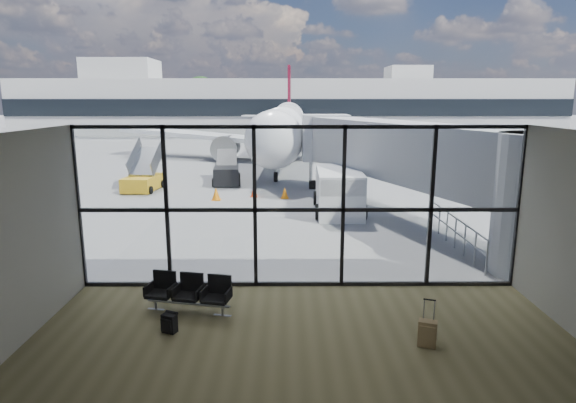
{
  "coord_description": "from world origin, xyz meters",
  "views": [
    {
      "loc": [
        -0.35,
        -12.76,
        5.15
      ],
      "look_at": [
        -0.29,
        3.0,
        1.79
      ],
      "focal_mm": 30.0,
      "sensor_mm": 36.0,
      "label": 1
    }
  ],
  "objects_px": {
    "belt_loader": "(227,173)",
    "seating_row": "(190,291)",
    "backpack": "(169,323)",
    "airliner": "(284,126)",
    "service_van": "(339,191)",
    "mobile_stairs": "(143,181)",
    "suitcase": "(427,333)"
  },
  "relations": [
    {
      "from": "seating_row",
      "to": "service_van",
      "type": "relative_size",
      "value": 0.46
    },
    {
      "from": "airliner",
      "to": "suitcase",
      "type": "bearing_deg",
      "value": -82.68
    },
    {
      "from": "belt_loader",
      "to": "service_van",
      "type": "bearing_deg",
      "value": -57.64
    },
    {
      "from": "backpack",
      "to": "belt_loader",
      "type": "height_order",
      "value": "belt_loader"
    },
    {
      "from": "backpack",
      "to": "seating_row",
      "type": "bearing_deg",
      "value": 101.22
    },
    {
      "from": "airliner",
      "to": "service_van",
      "type": "relative_size",
      "value": 7.64
    },
    {
      "from": "backpack",
      "to": "mobile_stairs",
      "type": "distance_m",
      "value": 18.3
    },
    {
      "from": "seating_row",
      "to": "belt_loader",
      "type": "height_order",
      "value": "belt_loader"
    },
    {
      "from": "seating_row",
      "to": "airliner",
      "type": "height_order",
      "value": "airliner"
    },
    {
      "from": "seating_row",
      "to": "backpack",
      "type": "relative_size",
      "value": 4.46
    },
    {
      "from": "suitcase",
      "to": "airliner",
      "type": "xyz_separation_m",
      "value": [
        -3.14,
        34.36,
        2.45
      ]
    },
    {
      "from": "airliner",
      "to": "service_van",
      "type": "bearing_deg",
      "value": -81.17
    },
    {
      "from": "belt_loader",
      "to": "seating_row",
      "type": "bearing_deg",
      "value": -91.31
    },
    {
      "from": "airliner",
      "to": "mobile_stairs",
      "type": "height_order",
      "value": "airliner"
    },
    {
      "from": "seating_row",
      "to": "belt_loader",
      "type": "bearing_deg",
      "value": 105.86
    },
    {
      "from": "airliner",
      "to": "belt_loader",
      "type": "relative_size",
      "value": 8.21
    },
    {
      "from": "service_van",
      "to": "suitcase",
      "type": "bearing_deg",
      "value": -85.76
    },
    {
      "from": "service_van",
      "to": "backpack",
      "type": "bearing_deg",
      "value": -111.57
    },
    {
      "from": "seating_row",
      "to": "backpack",
      "type": "xyz_separation_m",
      "value": [
        -0.25,
        -1.15,
        -0.29
      ]
    },
    {
      "from": "backpack",
      "to": "suitcase",
      "type": "distance_m",
      "value": 5.65
    },
    {
      "from": "seating_row",
      "to": "mobile_stairs",
      "type": "xyz_separation_m",
      "value": [
        -5.87,
        16.25,
        0.04
      ]
    },
    {
      "from": "seating_row",
      "to": "suitcase",
      "type": "xyz_separation_m",
      "value": [
        5.36,
        -1.81,
        -0.21
      ]
    },
    {
      "from": "seating_row",
      "to": "belt_loader",
      "type": "relative_size",
      "value": 0.5
    },
    {
      "from": "suitcase",
      "to": "service_van",
      "type": "distance_m",
      "value": 12.45
    },
    {
      "from": "seating_row",
      "to": "airliner",
      "type": "xyz_separation_m",
      "value": [
        2.22,
        32.55,
        2.24
      ]
    },
    {
      "from": "service_van",
      "to": "belt_loader",
      "type": "relative_size",
      "value": 1.07
    },
    {
      "from": "mobile_stairs",
      "to": "airliner",
      "type": "bearing_deg",
      "value": 68.09
    },
    {
      "from": "suitcase",
      "to": "mobile_stairs",
      "type": "xyz_separation_m",
      "value": [
        -11.23,
        18.06,
        0.25
      ]
    },
    {
      "from": "seating_row",
      "to": "service_van",
      "type": "xyz_separation_m",
      "value": [
        4.81,
        10.61,
        0.49
      ]
    },
    {
      "from": "suitcase",
      "to": "service_van",
      "type": "xyz_separation_m",
      "value": [
        -0.55,
        12.42,
        0.7
      ]
    },
    {
      "from": "backpack",
      "to": "mobile_stairs",
      "type": "xyz_separation_m",
      "value": [
        -5.63,
        17.41,
        0.33
      ]
    },
    {
      "from": "mobile_stairs",
      "to": "service_van",
      "type": "bearing_deg",
      "value": -23.34
    }
  ]
}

